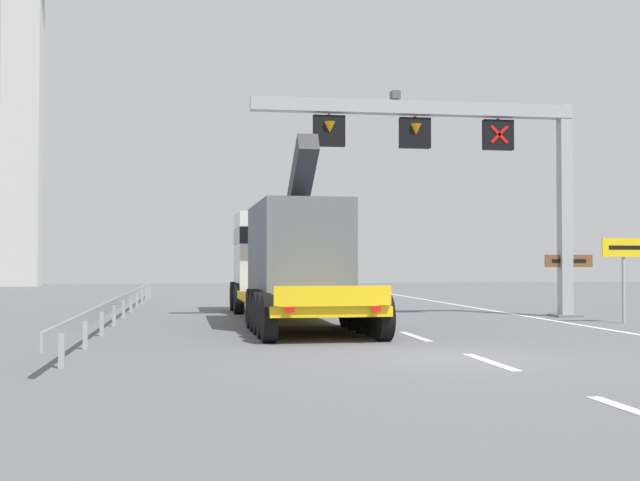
{
  "coord_description": "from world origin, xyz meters",
  "views": [
    {
      "loc": [
        -4.94,
        -15.33,
        1.86
      ],
      "look_at": [
        -1.14,
        9.7,
        2.51
      ],
      "focal_mm": 46.24,
      "sensor_mm": 36.0,
      "label": 1
    }
  ],
  "objects_px": {
    "heavy_haul_truck_yellow": "(286,258)",
    "tourist_info_sign_brown": "(569,269)",
    "overhead_lane_gantry": "(458,145)",
    "bridge_pylon_distant": "(23,34)",
    "exit_sign_yellow": "(624,259)"
  },
  "relations": [
    {
      "from": "overhead_lane_gantry",
      "to": "heavy_haul_truck_yellow",
      "type": "bearing_deg",
      "value": -179.58
    },
    {
      "from": "overhead_lane_gantry",
      "to": "bridge_pylon_distant",
      "type": "xyz_separation_m",
      "value": [
        -21.69,
        38.66,
        13.47
      ]
    },
    {
      "from": "overhead_lane_gantry",
      "to": "exit_sign_yellow",
      "type": "relative_size",
      "value": 4.33
    },
    {
      "from": "heavy_haul_truck_yellow",
      "to": "exit_sign_yellow",
      "type": "height_order",
      "value": "heavy_haul_truck_yellow"
    },
    {
      "from": "exit_sign_yellow",
      "to": "bridge_pylon_distant",
      "type": "relative_size",
      "value": 0.07
    },
    {
      "from": "heavy_haul_truck_yellow",
      "to": "tourist_info_sign_brown",
      "type": "distance_m",
      "value": 9.64
    },
    {
      "from": "heavy_haul_truck_yellow",
      "to": "overhead_lane_gantry",
      "type": "bearing_deg",
      "value": 0.42
    },
    {
      "from": "exit_sign_yellow",
      "to": "bridge_pylon_distant",
      "type": "xyz_separation_m",
      "value": [
        -25.87,
        41.77,
        17.29
      ]
    },
    {
      "from": "overhead_lane_gantry",
      "to": "tourist_info_sign_brown",
      "type": "relative_size",
      "value": 5.31
    },
    {
      "from": "overhead_lane_gantry",
      "to": "heavy_haul_truck_yellow",
      "type": "height_order",
      "value": "overhead_lane_gantry"
    },
    {
      "from": "exit_sign_yellow",
      "to": "bridge_pylon_distant",
      "type": "height_order",
      "value": "bridge_pylon_distant"
    },
    {
      "from": "overhead_lane_gantry",
      "to": "tourist_info_sign_brown",
      "type": "xyz_separation_m",
      "value": [
        3.88,
        0.0,
        -4.14
      ]
    },
    {
      "from": "overhead_lane_gantry",
      "to": "exit_sign_yellow",
      "type": "distance_m",
      "value": 6.46
    },
    {
      "from": "overhead_lane_gantry",
      "to": "tourist_info_sign_brown",
      "type": "height_order",
      "value": "overhead_lane_gantry"
    },
    {
      "from": "bridge_pylon_distant",
      "to": "overhead_lane_gantry",
      "type": "bearing_deg",
      "value": -60.7
    }
  ]
}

